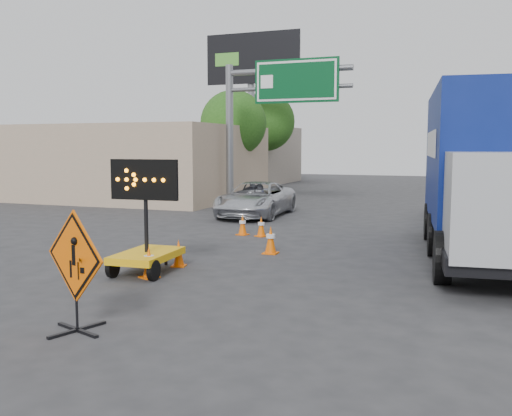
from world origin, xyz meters
The scene contains 16 objects.
ground centered at (0.00, 0.00, 0.00)m, with size 100.00×100.00×0.00m, color #2D2D30.
storefront_left_near centered at (-14.00, 20.00, 2.00)m, with size 14.00×10.00×4.00m, color tan.
storefront_left_far centered at (-15.00, 34.00, 2.20)m, with size 12.00×10.00×4.40m, color gray.
highway_gantry centered at (-4.43, 17.96, 5.07)m, with size 6.18×0.38×6.90m.
billboard centered at (-8.35, 25.87, 7.35)m, with size 6.10×0.54×9.85m.
tree_left_near centered at (-8.00, 22.00, 4.16)m, with size 3.71×3.71×6.03m.
tree_left_far centered at (-9.00, 30.00, 4.60)m, with size 4.10×4.10×6.66m.
construction_sign centered at (-1.11, -0.50, 1.02)m, with size 1.39×1.00×1.94m.
arrow_board centered at (-2.30, 3.50, 0.60)m, with size 1.66×1.90×2.62m.
pickup_truck centered at (-3.79, 14.45, 0.71)m, with size 2.37×5.13×1.43m, color silver.
box_truck centered at (5.09, 8.12, 1.99)m, with size 3.73×9.52×4.40m.
cone_a centered at (-2.01, 3.11, 0.35)m, with size 0.47×0.47×0.71m.
cone_b centered at (-1.97, 4.42, 0.33)m, with size 0.40×0.40×0.66m.
cone_c centered at (-0.43, 6.78, 0.38)m, with size 0.39×0.39×0.76m.
cone_d centered at (-1.70, 9.46, 0.33)m, with size 0.44×0.44×0.66m.
cone_e centered at (-2.39, 9.55, 0.34)m, with size 0.40×0.40×0.67m.
Camera 1 is at (4.64, -7.67, 2.92)m, focal length 40.00 mm.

